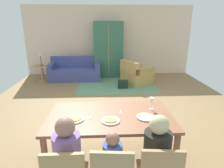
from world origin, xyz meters
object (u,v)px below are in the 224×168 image
person_man (69,164)px  couch (75,71)px  armchair (136,75)px  handbag (123,84)px  plate_near_child (111,121)px  armoire (108,50)px  dining_table (110,119)px  plate_near_woman (145,117)px  wine_glass (152,101)px  plate_near_man (75,119)px  table_lamp (40,54)px  side_table (42,71)px  person_woman (155,161)px

person_man → couch: (-0.65, 5.28, -0.21)m
armchair → handbag: bearing=-136.8°
plate_near_child → handbag: size_ratio=0.78×
armoire → dining_table: bearing=-91.4°
plate_near_woman → couch: bearing=109.1°
person_man → armchair: person_man is taller
wine_glass → handbag: wine_glass is taller
dining_table → plate_near_child: (0.00, -0.18, 0.08)m
couch → armchair: (2.18, -0.69, 0.02)m
dining_table → couch: couch is taller
person_man → plate_near_man: bearing=90.0°
table_lamp → armoire: bearing=15.6°
dining_table → couch: bearing=103.9°
armchair → armoire: 1.61m
couch → handbag: (1.68, -1.16, -0.17)m
armchair → person_man: bearing=-108.4°
dining_table → plate_near_man: 0.51m
plate_near_child → side_table: bearing=116.8°
plate_near_woman → dining_table: bearing=168.4°
plate_near_child → plate_near_woman: (0.49, 0.08, 0.00)m
handbag → side_table: bearing=162.3°
couch → armoire: 1.52m
plate_near_man → plate_near_child: (0.49, -0.06, 0.00)m
side_table → armoire: bearing=15.6°
couch → plate_near_child: bearing=-76.6°
wine_glass → armchair: 3.79m
side_table → handbag: 2.97m
plate_near_child → person_woman: size_ratio=0.23×
table_lamp → handbag: (2.82, -0.90, -0.88)m
side_table → plate_near_child: bearing=-63.2°
wine_glass → armoire: armoire is taller
armoire → table_lamp: armoire is taller
plate_near_child → person_woman: bearing=-46.1°
person_woman → table_lamp: size_ratio=2.05×
plate_near_man → person_woman: size_ratio=0.23×
plate_near_child → handbag: plate_near_child is taller
dining_table → plate_near_man: size_ratio=7.10×
plate_near_child → armchair: bearing=75.7°
plate_near_woman → person_woman: bearing=-89.7°
table_lamp → handbag: size_ratio=1.69×
plate_near_child → armoire: bearing=88.7°
couch → armoire: armoire is taller
armoire → handbag: 1.87m
wine_glass → table_lamp: 5.08m
person_woman → armchair: size_ratio=0.95×
plate_near_woman → armoire: bearing=94.1°
side_table → table_lamp: size_ratio=1.07×
plate_near_child → handbag: 3.71m
dining_table → side_table: (-2.28, 4.33, -0.31)m
plate_near_child → person_woman: 0.75m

